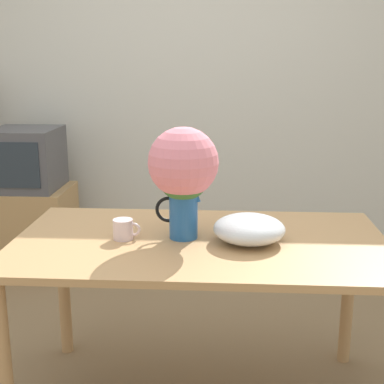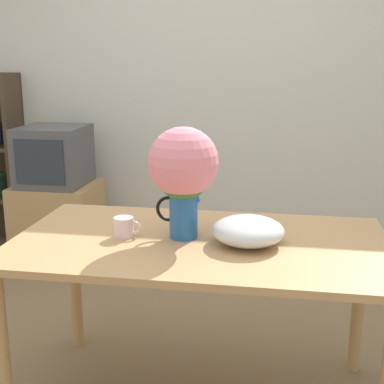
# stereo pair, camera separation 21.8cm
# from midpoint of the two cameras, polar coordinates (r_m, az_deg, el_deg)

# --- Properties ---
(wall_back) EXTENTS (8.00, 0.05, 2.60)m
(wall_back) POSITION_cam_midpoint_polar(r_m,az_deg,el_deg) (4.06, -2.05, 11.51)
(wall_back) COLOR silver
(wall_back) RESTS_ON ground_plane
(table) EXTENTS (1.54, 0.87, 0.76)m
(table) POSITION_cam_midpoint_polar(r_m,az_deg,el_deg) (2.24, -1.92, -7.39)
(table) COLOR tan
(table) RESTS_ON ground_plane
(flower_vase) EXTENTS (0.29, 0.29, 0.46)m
(flower_vase) POSITION_cam_midpoint_polar(r_m,az_deg,el_deg) (2.16, -3.83, 2.31)
(flower_vase) COLOR #235B9E
(flower_vase) RESTS_ON table
(coffee_mug) EXTENTS (0.11, 0.08, 0.08)m
(coffee_mug) POSITION_cam_midpoint_polar(r_m,az_deg,el_deg) (2.23, -10.08, -3.98)
(coffee_mug) COLOR silver
(coffee_mug) RESTS_ON table
(white_bowl) EXTENTS (0.29, 0.29, 0.11)m
(white_bowl) POSITION_cam_midpoint_polar(r_m,az_deg,el_deg) (2.16, 3.26, -4.00)
(white_bowl) COLOR silver
(white_bowl) RESTS_ON table
(tv_stand) EXTENTS (0.57, 0.49, 0.60)m
(tv_stand) POSITION_cam_midpoint_polar(r_m,az_deg,el_deg) (4.04, -18.24, -3.72)
(tv_stand) COLOR tan
(tv_stand) RESTS_ON ground_plane
(tv_set) EXTENTS (0.45, 0.47, 0.42)m
(tv_set) POSITION_cam_midpoint_polar(r_m,az_deg,el_deg) (3.92, -18.83, 3.37)
(tv_set) COLOR #4C4C51
(tv_set) RESTS_ON tv_stand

